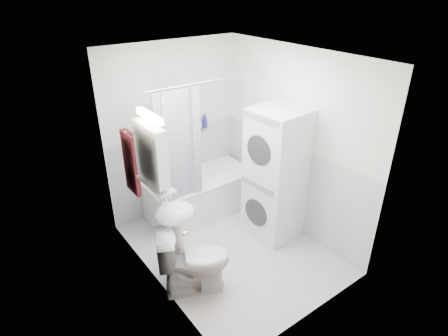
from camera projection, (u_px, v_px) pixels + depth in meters
floor at (230, 249)px, 4.76m from camera, size 2.60×2.60×0.00m
room_walls at (231, 141)px, 4.08m from camera, size 2.60×2.60×2.60m
wainscot at (217, 199)px, 4.70m from camera, size 1.98×2.58×2.58m
door at (185, 233)px, 3.41m from camera, size 0.05×2.00×2.00m
bathtub at (201, 193)px, 5.36m from camera, size 1.52×0.72×0.58m
tub_spout at (198, 145)px, 5.43m from camera, size 0.04×0.12×0.04m
curtain_rod at (210, 81)px, 4.38m from camera, size 1.70×0.02×0.02m
shower_curtain at (179, 149)px, 4.47m from camera, size 0.55×0.02×1.45m
sink at (176, 224)px, 4.03m from camera, size 0.44×0.37×1.04m
medicine_cabinet at (152, 152)px, 3.64m from camera, size 0.13×0.50×0.71m
shelf at (156, 184)px, 3.81m from camera, size 0.18×0.54×0.02m
shower_caddy at (201, 129)px, 5.34m from camera, size 0.22×0.06×0.02m
towel at (131, 162)px, 4.11m from camera, size 0.07×0.31×0.74m
washer_dryer at (276, 175)px, 4.69m from camera, size 0.66×0.66×1.73m
toilet at (194, 261)px, 3.99m from camera, size 0.88×0.71×0.76m
soap_pump at (166, 194)px, 4.13m from camera, size 0.08×0.17×0.08m
shelf_bottle at (163, 186)px, 3.69m from camera, size 0.07×0.18×0.07m
shelf_cup at (150, 174)px, 3.87m from camera, size 0.10×0.09×0.10m
shampoo_a at (198, 125)px, 5.27m from camera, size 0.13×0.17×0.13m
shampoo_b at (205, 124)px, 5.35m from camera, size 0.08×0.21×0.08m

